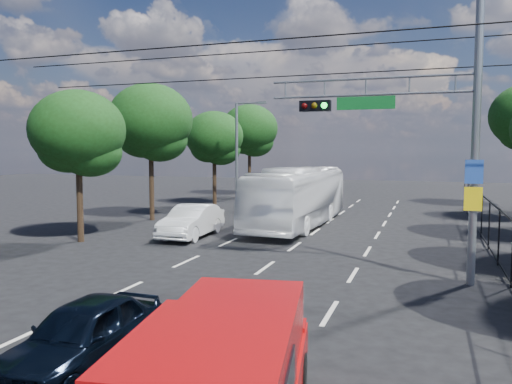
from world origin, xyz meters
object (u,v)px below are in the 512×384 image
at_px(red_pickup, 227,374).
at_px(white_van, 192,221).
at_px(signal_mast, 433,110).
at_px(white_bus, 298,197).
at_px(navy_hatchback, 84,335).

relative_size(red_pickup, white_van, 1.19).
bearing_deg(red_pickup, white_van, 118.11).
bearing_deg(white_van, signal_mast, -26.57).
bearing_deg(white_bus, red_pickup, -76.77).
bearing_deg(white_bus, navy_hatchback, -86.53).
relative_size(navy_hatchback, white_bus, 0.34).
relative_size(signal_mast, white_van, 2.10).
relative_size(red_pickup, navy_hatchback, 1.42).
bearing_deg(red_pickup, signal_mast, 75.64).
height_order(navy_hatchback, white_van, white_van).
bearing_deg(signal_mast, white_bus, 124.43).
bearing_deg(white_van, white_bus, 49.31).
xyz_separation_m(signal_mast, navy_hatchback, (-5.98, -8.61, -4.60)).
distance_m(red_pickup, white_bus, 19.96).
xyz_separation_m(red_pickup, white_bus, (-3.99, 19.54, 0.54)).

